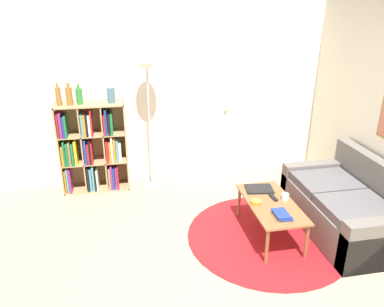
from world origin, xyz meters
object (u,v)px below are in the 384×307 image
(bowl, at_px, (256,202))
(bottle_right, at_px, (79,96))
(floor_lamp, at_px, (148,84))
(bookshelf, at_px, (93,149))
(bottle_middle, at_px, (69,96))
(laptop, at_px, (259,189))
(couch, at_px, (349,207))
(vase_on_shelf, at_px, (111,95))
(bottle_left, at_px, (58,96))
(cup, at_px, (285,197))
(coffee_table, at_px, (271,206))

(bowl, xyz_separation_m, bottle_right, (-1.92, 1.58, 0.91))
(floor_lamp, bearing_deg, bookshelf, 172.32)
(floor_lamp, bearing_deg, bottle_right, 173.05)
(bottle_middle, distance_m, bottle_right, 0.12)
(bookshelf, relative_size, laptop, 3.56)
(couch, relative_size, vase_on_shelf, 7.62)
(floor_lamp, height_order, bottle_left, floor_lamp)
(bookshelf, xyz_separation_m, floor_lamp, (0.79, -0.11, 0.90))
(cup, relative_size, bottle_middle, 0.28)
(coffee_table, height_order, bottle_right, bottle_right)
(coffee_table, distance_m, laptop, 0.33)
(floor_lamp, relative_size, bottle_left, 6.04)
(coffee_table, bearing_deg, bottle_left, 146.27)
(floor_lamp, relative_size, bottle_right, 6.81)
(bookshelf, relative_size, bottle_right, 4.75)
(cup, bearing_deg, bottle_middle, 147.41)
(bookshelf, relative_size, cup, 15.19)
(couch, height_order, cup, couch)
(floor_lamp, bearing_deg, vase_on_shelf, 167.02)
(couch, relative_size, cup, 18.99)
(vase_on_shelf, bearing_deg, bottle_right, -179.62)
(laptop, height_order, bottle_left, bottle_left)
(couch, distance_m, coffee_table, 0.96)
(bookshelf, bearing_deg, cup, -35.47)
(bottle_left, bearing_deg, coffee_table, -33.73)
(vase_on_shelf, bearing_deg, floor_lamp, -12.98)
(bowl, bearing_deg, bookshelf, 139.18)
(floor_lamp, height_order, coffee_table, floor_lamp)
(vase_on_shelf, bearing_deg, laptop, -37.34)
(bottle_left, xyz_separation_m, vase_on_shelf, (0.66, 0.02, -0.02))
(couch, relative_size, bottle_right, 5.94)
(floor_lamp, relative_size, couch, 1.15)
(floor_lamp, bearing_deg, bottle_left, 175.45)
(vase_on_shelf, bearing_deg, bookshelf, -179.23)
(couch, distance_m, cup, 0.80)
(coffee_table, relative_size, bottle_right, 3.85)
(coffee_table, height_order, vase_on_shelf, vase_on_shelf)
(floor_lamp, bearing_deg, laptop, -44.42)
(bookshelf, distance_m, bottle_middle, 0.79)
(bottle_middle, bearing_deg, bottle_right, 9.82)
(coffee_table, xyz_separation_m, bowl, (-0.18, 0.01, 0.06))
(coffee_table, bearing_deg, bookshelf, 141.57)
(bookshelf, bearing_deg, coffee_table, -38.43)
(coffee_table, xyz_separation_m, bottle_left, (-2.35, 1.57, 0.98))
(coffee_table, bearing_deg, laptop, 94.56)
(cup, height_order, bottle_middle, bottle_middle)
(coffee_table, height_order, laptop, laptop)
(floor_lamp, distance_m, vase_on_shelf, 0.52)
(bookshelf, distance_m, coffee_table, 2.56)
(coffee_table, bearing_deg, floor_lamp, 129.21)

